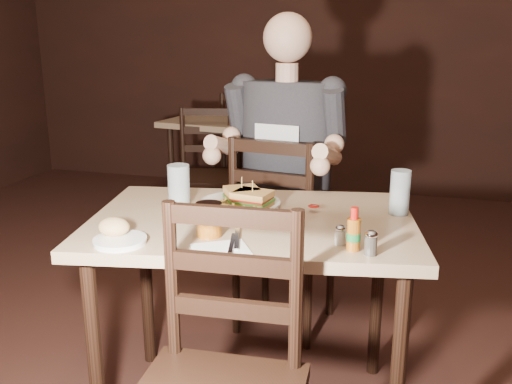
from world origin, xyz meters
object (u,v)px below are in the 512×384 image
(bg_chair_near, at_px, (204,177))
(glass_right, at_px, (400,192))
(diner, at_px, (283,128))
(hot_sauce, at_px, (354,229))
(dinner_plate, at_px, (240,205))
(syrup_dispenser, at_px, (209,220))
(chair_far, at_px, (286,232))
(bg_table, at_px, (229,130))
(glass_left, at_px, (179,185))
(bg_chair_far, at_px, (250,146))
(main_table, at_px, (252,242))
(side_plate, at_px, (120,242))

(bg_chair_near, bearing_deg, glass_right, -62.78)
(diner, bearing_deg, hot_sauce, -56.11)
(diner, distance_m, glass_right, 0.71)
(dinner_plate, bearing_deg, syrup_dispenser, -90.59)
(glass_right, bearing_deg, chair_far, 135.92)
(bg_table, xyz_separation_m, hot_sauce, (1.20, -2.45, 0.16))
(dinner_plate, bearing_deg, bg_table, 109.38)
(chair_far, distance_m, glass_left, 0.76)
(bg_table, xyz_separation_m, glass_right, (1.31, -2.05, 0.17))
(diner, bearing_deg, bg_chair_near, 134.77)
(bg_chair_far, bearing_deg, bg_table, 94.22)
(main_table, height_order, dinner_plate, dinner_plate)
(bg_chair_near, height_order, dinner_plate, bg_chair_near)
(dinner_plate, height_order, syrup_dispenser, syrup_dispenser)
(bg_table, relative_size, bg_chair_far, 1.00)
(syrup_dispenser, bearing_deg, bg_chair_near, 101.23)
(dinner_plate, relative_size, syrup_dispenser, 2.67)
(main_table, bearing_deg, glass_left, 164.71)
(chair_far, bearing_deg, side_plate, 82.72)
(diner, relative_size, glass_right, 6.19)
(diner, relative_size, syrup_dispenser, 9.10)
(bg_chair_far, xyz_separation_m, syrup_dispenser, (0.75, -3.00, 0.37))
(bg_chair_far, height_order, hot_sauce, bg_chair_far)
(bg_chair_near, relative_size, diner, 0.91)
(bg_table, xyz_separation_m, bg_chair_near, (0.00, -0.55, -0.23))
(bg_table, relative_size, hot_sauce, 6.90)
(bg_table, bearing_deg, glass_left, -76.46)
(bg_chair_far, relative_size, glass_left, 6.09)
(bg_table, distance_m, bg_chair_far, 0.59)
(glass_right, xyz_separation_m, side_plate, (-0.80, -0.53, -0.07))
(main_table, bearing_deg, glass_right, 20.78)
(diner, distance_m, glass_left, 0.63)
(bg_table, bearing_deg, dinner_plate, -70.62)
(chair_far, relative_size, syrup_dispenser, 8.82)
(hot_sauce, bearing_deg, bg_chair_far, 111.77)
(bg_chair_near, bearing_deg, side_plate, -89.89)
(syrup_dispenser, distance_m, side_plate, 0.28)
(main_table, xyz_separation_m, bg_table, (-0.83, 2.24, 0.00))
(bg_chair_far, xyz_separation_m, hot_sauce, (1.20, -3.00, 0.38))
(bg_chair_near, relative_size, glass_right, 5.62)
(chair_far, distance_m, diner, 0.51)
(glass_left, bearing_deg, bg_chair_far, 100.86)
(glass_left, distance_m, side_plate, 0.44)
(dinner_plate, height_order, glass_right, glass_right)
(bg_chair_far, distance_m, syrup_dispenser, 3.11)
(diner, height_order, dinner_plate, diner)
(diner, bearing_deg, main_table, -78.33)
(diner, relative_size, side_plate, 6.22)
(bg_table, relative_size, dinner_plate, 3.16)
(bg_chair_far, distance_m, glass_left, 2.78)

